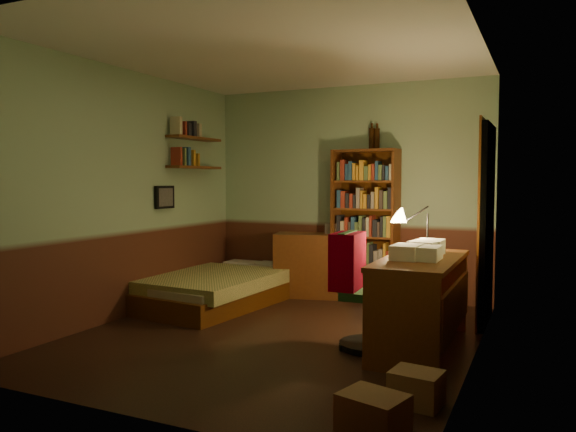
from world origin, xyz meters
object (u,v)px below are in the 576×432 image
at_px(bookshelf, 365,225).
at_px(desk, 420,303).
at_px(mini_stereo, 337,228).
at_px(bed, 222,277).
at_px(dresser, 311,265).
at_px(cardboard_box_a, 373,417).
at_px(office_chair, 370,288).
at_px(desk_lamp, 428,220).
at_px(cardboard_box_b, 416,388).

bearing_deg(bookshelf, desk, -51.61).
bearing_deg(bookshelf, mini_stereo, -178.44).
relative_size(bed, desk, 1.44).
distance_m(dresser, bookshelf, 0.84).
relative_size(mini_stereo, cardboard_box_a, 0.69).
distance_m(bed, bookshelf, 1.82).
bearing_deg(office_chair, desk_lamp, 60.56).
bearing_deg(desk, cardboard_box_b, -79.41).
height_order(dresser, office_chair, office_chair).
relative_size(bookshelf, desk, 1.24).
bearing_deg(cardboard_box_b, mini_stereo, 118.53).
bearing_deg(bed, office_chair, -19.54).
bearing_deg(dresser, cardboard_box_a, -76.49).
height_order(dresser, cardboard_box_b, dresser).
relative_size(dresser, desk_lamp, 1.51).
bearing_deg(bookshelf, bed, -141.47).
distance_m(bed, dresser, 1.14).
relative_size(dresser, desk, 0.60).
bearing_deg(office_chair, bookshelf, 105.40).
xyz_separation_m(dresser, cardboard_box_b, (1.91, -2.85, -0.28)).
relative_size(dresser, cardboard_box_a, 2.54).
height_order(mini_stereo, bookshelf, bookshelf).
bearing_deg(dresser, desk_lamp, -48.39).
distance_m(cardboard_box_a, cardboard_box_b, 0.61).
height_order(mini_stereo, office_chair, office_chair).
relative_size(bed, office_chair, 2.01).
bearing_deg(bed, desk_lamp, -1.27).
xyz_separation_m(mini_stereo, cardboard_box_b, (1.62, -2.98, -0.74)).
distance_m(desk_lamp, cardboard_box_a, 2.52).
bearing_deg(desk, bed, 161.59).
distance_m(dresser, cardboard_box_b, 3.45).
distance_m(office_chair, cardboard_box_b, 1.28).
xyz_separation_m(desk_lamp, office_chair, (-0.35, -0.69, -0.55)).
bearing_deg(bed, bookshelf, 37.17).
distance_m(desk_lamp, office_chair, 0.95).
xyz_separation_m(bookshelf, desk_lamp, (0.97, -1.20, 0.17)).
xyz_separation_m(dresser, bookshelf, (0.66, 0.08, 0.51)).
bearing_deg(desk_lamp, cardboard_box_b, -68.13).
bearing_deg(bed, dresser, 50.82).
bearing_deg(cardboard_box_b, bed, 142.86).
distance_m(desk_lamp, cardboard_box_b, 2.00).
distance_m(bed, desk, 2.63).
bearing_deg(bookshelf, cardboard_box_a, -64.60).
relative_size(desk, cardboard_box_b, 4.69).
height_order(bed, mini_stereo, mini_stereo).
relative_size(desk_lamp, cardboard_box_a, 1.68).
height_order(bookshelf, desk_lamp, bookshelf).
relative_size(bed, bookshelf, 1.16).
bearing_deg(dresser, mini_stereo, 9.36).
bearing_deg(bed, cardboard_box_b, -30.84).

